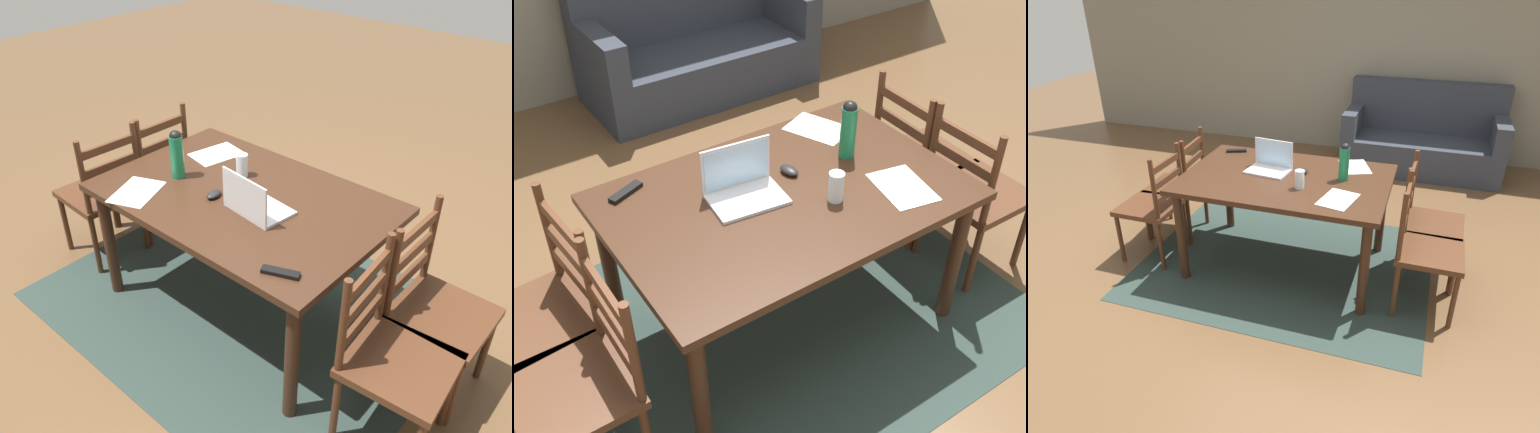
{
  "view_description": "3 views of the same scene",
  "coord_description": "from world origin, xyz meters",
  "views": [
    {
      "loc": [
        -1.68,
        1.8,
        2.24
      ],
      "look_at": [
        -0.04,
        -0.06,
        0.63
      ],
      "focal_mm": 37.47,
      "sensor_mm": 36.0,
      "label": 1
    },
    {
      "loc": [
        -1.31,
        -1.81,
        2.39
      ],
      "look_at": [
        -0.08,
        -0.01,
        0.69
      ],
      "focal_mm": 44.59,
      "sensor_mm": 36.0,
      "label": 2
    },
    {
      "loc": [
        0.99,
        -3.03,
        2.15
      ],
      "look_at": [
        0.01,
        -0.07,
        0.47
      ],
      "focal_mm": 32.32,
      "sensor_mm": 36.0,
      "label": 3
    }
  ],
  "objects": [
    {
      "name": "drinking_glass",
      "position": [
        0.15,
        -0.16,
        0.84
      ],
      "size": [
        0.07,
        0.07,
        0.14
      ],
      "primitive_type": "cylinder",
      "color": "silver",
      "rests_on": "dining_table"
    },
    {
      "name": "chair_right_far",
      "position": [
        1.06,
        0.21,
        0.46
      ],
      "size": [
        0.46,
        0.46,
        0.95
      ],
      "color": "#4C2B19",
      "rests_on": "ground"
    },
    {
      "name": "dining_table",
      "position": [
        0.0,
        0.0,
        0.68
      ],
      "size": [
        1.55,
        1.03,
        0.77
      ],
      "color": "#382114",
      "rests_on": "ground"
    },
    {
      "name": "ground_plane",
      "position": [
        0.0,
        0.0,
        0.0
      ],
      "size": [
        14.0,
        14.0,
        0.0
      ],
      "primitive_type": "plane",
      "color": "brown"
    },
    {
      "name": "paper_stack_left",
      "position": [
        0.45,
        0.36,
        0.78
      ],
      "size": [
        0.31,
        0.35,
        0.0
      ],
      "primitive_type": "cube",
      "rotation": [
        0.0,
        0.0,
        0.39
      ],
      "color": "white",
      "rests_on": "dining_table"
    },
    {
      "name": "tv_remote",
      "position": [
        -0.57,
        0.38,
        0.78
      ],
      "size": [
        0.17,
        0.1,
        0.02
      ],
      "primitive_type": "cube",
      "rotation": [
        0.0,
        0.0,
        1.96
      ],
      "color": "black",
      "rests_on": "dining_table"
    },
    {
      "name": "laptop",
      "position": [
        -0.16,
        0.09,
        0.83
      ],
      "size": [
        0.34,
        0.26,
        0.23
      ],
      "color": "silver",
      "rests_on": "dining_table"
    },
    {
      "name": "paper_stack_right",
      "position": [
        0.45,
        -0.26,
        0.78
      ],
      "size": [
        0.27,
        0.33,
        0.0
      ],
      "primitive_type": "cube",
      "rotation": [
        0.0,
        0.0,
        -0.2
      ],
      "color": "white",
      "rests_on": "dining_table"
    },
    {
      "name": "water_bottle",
      "position": [
        0.42,
        0.09,
        0.92
      ],
      "size": [
        0.08,
        0.08,
        0.28
      ],
      "color": "#197247",
      "rests_on": "dining_table"
    },
    {
      "name": "couch",
      "position": [
        0.9,
        2.49,
        0.36
      ],
      "size": [
        1.8,
        0.8,
        1.0
      ],
      "color": "#2D333D",
      "rests_on": "ground"
    },
    {
      "name": "area_rug",
      "position": [
        0.0,
        0.0,
        0.0
      ],
      "size": [
        2.3,
        1.8,
        0.01
      ],
      "primitive_type": "cube",
      "color": "#283833",
      "rests_on": "ground"
    },
    {
      "name": "chair_left_far",
      "position": [
        -1.06,
        0.21,
        0.46
      ],
      "size": [
        0.47,
        0.47,
        0.95
      ],
      "color": "#4C2B19",
      "rests_on": "ground"
    },
    {
      "name": "chair_right_near",
      "position": [
        1.06,
        -0.2,
        0.46
      ],
      "size": [
        0.44,
        0.44,
        0.95
      ],
      "color": "#4C2B19",
      "rests_on": "ground"
    },
    {
      "name": "computer_mouse",
      "position": [
        0.1,
        0.11,
        0.79
      ],
      "size": [
        0.07,
        0.11,
        0.03
      ],
      "primitive_type": "ellipsoid",
      "rotation": [
        0.0,
        0.0,
        0.12
      ],
      "color": "black",
      "rests_on": "dining_table"
    },
    {
      "name": "chair_left_near",
      "position": [
        -1.06,
        -0.21,
        0.46
      ],
      "size": [
        0.44,
        0.44,
        0.95
      ],
      "color": "#4C2B19",
      "rests_on": "ground"
    }
  ]
}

